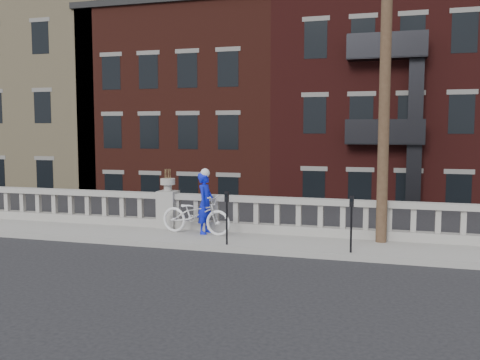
% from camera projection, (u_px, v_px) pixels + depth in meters
% --- Properties ---
extents(ground, '(120.00, 120.00, 0.00)m').
position_uv_depth(ground, '(98.00, 264.00, 12.30)').
color(ground, black).
rests_on(ground, ground).
extents(sidewalk, '(32.00, 2.20, 0.15)m').
position_uv_depth(sidewalk, '(155.00, 236.00, 15.15)').
color(sidewalk, gray).
rests_on(sidewalk, ground).
extents(balustrade, '(28.00, 0.34, 1.03)m').
position_uv_depth(balustrade, '(168.00, 211.00, 16.01)').
color(balustrade, gray).
rests_on(balustrade, sidewalk).
extents(planter_pedestal, '(0.55, 0.55, 1.76)m').
position_uv_depth(planter_pedestal, '(168.00, 205.00, 15.99)').
color(planter_pedestal, gray).
rests_on(planter_pedestal, sidewalk).
extents(lower_level, '(80.00, 44.00, 20.80)m').
position_uv_depth(lower_level, '(300.00, 137.00, 33.88)').
color(lower_level, '#605E59').
rests_on(lower_level, ground).
extents(utility_pole, '(1.60, 0.28, 10.00)m').
position_uv_depth(utility_pole, '(386.00, 44.00, 13.48)').
color(utility_pole, '#422D1E').
rests_on(utility_pole, sidewalk).
extents(parking_meter_c, '(0.10, 0.09, 1.36)m').
position_uv_depth(parking_meter_c, '(227.00, 212.00, 13.56)').
color(parking_meter_c, black).
rests_on(parking_meter_c, sidewalk).
extents(parking_meter_d, '(0.10, 0.09, 1.36)m').
position_uv_depth(parking_meter_d, '(351.00, 218.00, 12.68)').
color(parking_meter_d, black).
rests_on(parking_meter_d, sidewalk).
extents(bicycle, '(2.19, 0.99, 1.11)m').
position_uv_depth(bicycle, '(196.00, 214.00, 15.01)').
color(bicycle, white).
rests_on(bicycle, sidewalk).
extents(cyclist, '(0.44, 0.65, 1.73)m').
position_uv_depth(cyclist, '(205.00, 203.00, 15.04)').
color(cyclist, '#0D1ACE').
rests_on(cyclist, sidewalk).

